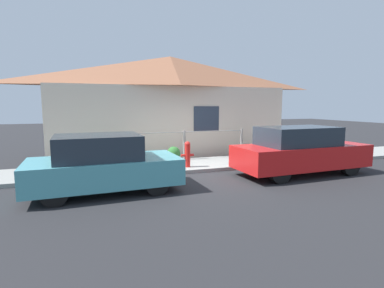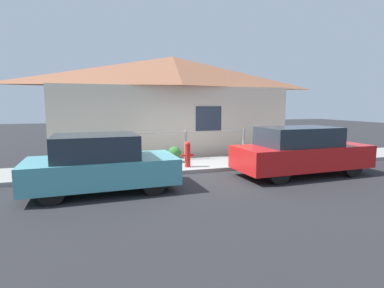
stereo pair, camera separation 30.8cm
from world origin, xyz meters
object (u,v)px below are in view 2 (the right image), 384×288
potted_plant_near_hydrant (175,153)px  potted_plant_corner (258,149)px  car_left (101,164)px  fire_hydrant (188,154)px  car_right (301,151)px  potted_plant_by_fence (108,154)px

potted_plant_near_hydrant → potted_plant_corner: (3.49, 0.23, -0.01)m
car_left → fire_hydrant: size_ratio=4.32×
car_right → potted_plant_by_fence: (-5.61, 2.92, -0.27)m
potted_plant_by_fence → car_right: bearing=-27.5°
car_right → fire_hydrant: (-3.11, 1.66, -0.18)m
car_left → potted_plant_corner: car_left is taller
car_left → potted_plant_by_fence: size_ratio=5.81×
car_right → fire_hydrant: car_right is taller
fire_hydrant → potted_plant_near_hydrant: size_ratio=1.50×
potted_plant_near_hydrant → car_left: bearing=-134.1°
potted_plant_near_hydrant → potted_plant_corner: bearing=3.8°
car_left → potted_plant_by_fence: bearing=83.3°
potted_plant_by_fence → potted_plant_corner: 5.78m
car_left → fire_hydrant: (2.73, 1.66, -0.14)m
car_left → potted_plant_by_fence: 2.94m
potted_plant_by_fence → potted_plant_corner: size_ratio=1.16×
car_left → car_right: car_right is taller
potted_plant_by_fence → fire_hydrant: bearing=-26.7°
fire_hydrant → potted_plant_by_fence: (-2.50, 1.26, -0.10)m
car_right → fire_hydrant: size_ratio=5.00×
fire_hydrant → potted_plant_by_fence: 2.80m
fire_hydrant → potted_plant_corner: bearing=19.6°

